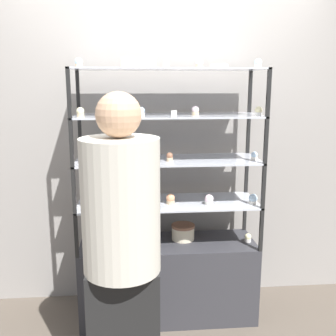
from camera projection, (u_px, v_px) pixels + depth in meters
name	position (u px, v px, depth m)	size (l,w,h in m)	color
ground_plane	(168.00, 314.00, 3.04)	(20.00, 20.00, 0.00)	brown
back_wall	(164.00, 141.00, 3.12)	(8.00, 0.05, 2.60)	gray
display_base	(168.00, 279.00, 2.98)	(1.29, 0.44, 0.59)	#333338
display_riser_lower	(168.00, 204.00, 2.86)	(1.29, 0.44, 0.31)	black
display_riser_middle	(168.00, 162.00, 2.79)	(1.29, 0.44, 0.31)	black
display_riser_upper	(168.00, 118.00, 2.72)	(1.29, 0.44, 0.31)	black
display_riser_top	(168.00, 71.00, 2.66)	(1.29, 0.44, 0.31)	black
layer_cake_centerpiece	(183.00, 232.00, 2.96)	(0.18, 0.18, 0.12)	beige
sheet_cake_frosted	(139.00, 63.00, 2.67)	(0.24, 0.18, 0.07)	#DBBC84
cupcake_0	(86.00, 245.00, 2.79)	(0.05, 0.05, 0.06)	white
cupcake_1	(141.00, 244.00, 2.81)	(0.05, 0.05, 0.06)	white
cupcake_2	(248.00, 238.00, 2.92)	(0.05, 0.05, 0.06)	white
price_tag_0	(105.00, 253.00, 2.68)	(0.04, 0.00, 0.04)	white
cupcake_3	(86.00, 202.00, 2.74)	(0.06, 0.06, 0.07)	beige
cupcake_4	(129.00, 201.00, 2.74)	(0.06, 0.06, 0.07)	#CCB28C
cupcake_5	(170.00, 199.00, 2.80)	(0.06, 0.06, 0.07)	#CCB28C
cupcake_6	(209.00, 200.00, 2.78)	(0.06, 0.06, 0.07)	white
cupcake_7	(253.00, 199.00, 2.79)	(0.06, 0.06, 0.07)	white
price_tag_1	(151.00, 208.00, 2.64)	(0.04, 0.00, 0.04)	white
cupcake_8	(82.00, 158.00, 2.67)	(0.05, 0.05, 0.06)	beige
cupcake_9	(170.00, 157.00, 2.72)	(0.05, 0.05, 0.06)	#CCB28C
cupcake_10	(254.00, 156.00, 2.75)	(0.05, 0.05, 0.06)	white
price_tag_2	(134.00, 162.00, 2.57)	(0.04, 0.00, 0.04)	white
cupcake_11	(80.00, 112.00, 2.55)	(0.05, 0.05, 0.06)	#CCB28C
cupcake_12	(141.00, 112.00, 2.59)	(0.05, 0.05, 0.06)	white
cupcake_13	(195.00, 111.00, 2.69)	(0.05, 0.05, 0.06)	#CCB28C
cupcake_14	(259.00, 111.00, 2.65)	(0.05, 0.05, 0.06)	white
price_tag_3	(174.00, 114.00, 2.52)	(0.04, 0.00, 0.04)	white
cupcake_15	(79.00, 63.00, 2.55)	(0.05, 0.05, 0.06)	#CCB28C
cupcake_16	(199.00, 63.00, 2.61)	(0.05, 0.05, 0.06)	#CCB28C
cupcake_17	(258.00, 64.00, 2.64)	(0.05, 0.05, 0.06)	white
price_tag_4	(166.00, 63.00, 2.45)	(0.04, 0.00, 0.04)	white
donut_glazed	(219.00, 66.00, 2.73)	(0.13, 0.13, 0.03)	#EFE5CC
customer_figure	(122.00, 248.00, 2.03)	(0.40, 0.40, 1.71)	black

